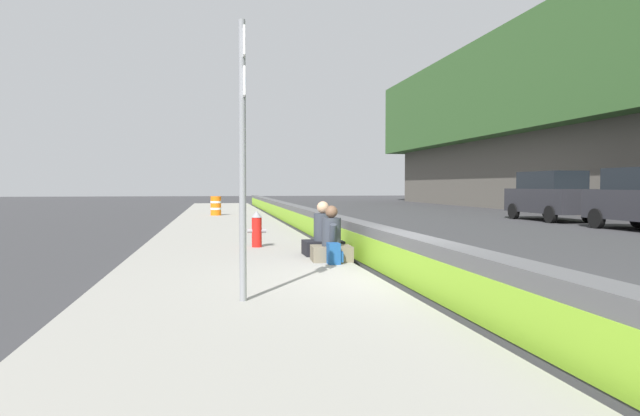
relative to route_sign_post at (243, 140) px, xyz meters
The scene contains 10 objects.
ground_plane 3.73m from the route_sign_post, 64.18° to the right, with size 160.00×160.00×0.00m, color #353538.
sidewalk_strip 2.51m from the route_sign_post, ahead, with size 80.00×4.40×0.14m, color gray.
jersey_barrier 3.49m from the route_sign_post, 64.15° to the right, with size 76.00×0.45×0.85m.
route_sign_post is the anchor object (origin of this frame).
fire_hydrant 6.68m from the route_sign_post, ahead, with size 0.26×0.46×0.88m.
seated_person_foreground 4.47m from the route_sign_post, 27.45° to the right, with size 0.71×0.83×1.10m.
seated_person_middle 5.29m from the route_sign_post, 22.45° to the right, with size 0.74×0.84×1.15m.
backpack 4.15m from the route_sign_post, 30.21° to the right, with size 0.32×0.28×0.40m.
construction_barrel 21.63m from the route_sign_post, ahead, with size 0.54×0.54×0.95m.
parked_car_fourth 22.34m from the route_sign_post, 41.70° to the right, with size 4.82×2.10×2.28m.
Camera 1 is at (-8.70, 3.04, 1.63)m, focal length 32.07 mm.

